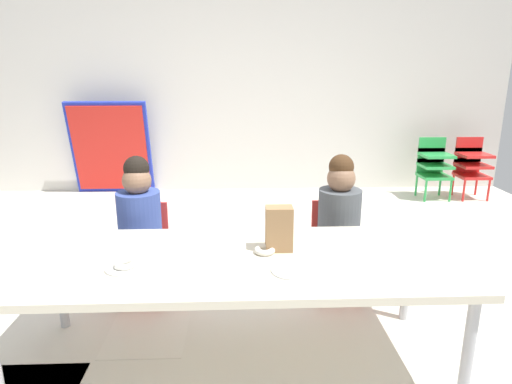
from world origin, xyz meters
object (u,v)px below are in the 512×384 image
at_px(folded_activity_table, 111,149).
at_px(paper_bag_brown, 279,229).
at_px(donut_powdered_on_plate, 125,264).
at_px(seated_child_near_camera, 140,216).
at_px(paper_plate_center_table, 292,271).
at_px(paper_plate_near_edge, 126,267).
at_px(kid_chair_green_stack, 434,164).
at_px(craft_table, 236,265).
at_px(donut_powdered_loose, 265,250).
at_px(seated_child_middle_seat, 339,214).
at_px(kid_chair_red_stack, 471,163).

xyz_separation_m(folded_activity_table, paper_bag_brown, (1.66, -3.09, 0.13)).
bearing_deg(donut_powdered_on_plate, seated_child_near_camera, 97.30).
height_order(paper_bag_brown, paper_plate_center_table, paper_bag_brown).
distance_m(paper_plate_near_edge, donut_powdered_on_plate, 0.02).
bearing_deg(paper_plate_near_edge, kid_chair_green_stack, 47.50).
height_order(paper_plate_near_edge, donut_powdered_on_plate, donut_powdered_on_plate).
relative_size(craft_table, paper_bag_brown, 9.59).
xyz_separation_m(paper_plate_center_table, donut_powdered_on_plate, (-0.73, 0.06, 0.02)).
bearing_deg(craft_table, paper_plate_near_edge, -168.89).
bearing_deg(paper_plate_center_table, seated_child_near_camera, 136.23).
bearing_deg(craft_table, folded_activity_table, 114.56).
relative_size(craft_table, kid_chair_green_stack, 3.10).
bearing_deg(seated_child_near_camera, kid_chair_green_stack, 38.45).
distance_m(craft_table, donut_powdered_on_plate, 0.50).
bearing_deg(kid_chair_green_stack, donut_powdered_on_plate, -132.50).
xyz_separation_m(paper_plate_near_edge, donut_powdered_loose, (0.63, 0.14, 0.01)).
xyz_separation_m(paper_bag_brown, donut_powdered_on_plate, (-0.70, -0.18, -0.09)).
bearing_deg(craft_table, paper_plate_center_table, -32.57).
distance_m(seated_child_middle_seat, paper_plate_center_table, 0.88).
height_order(craft_table, seated_child_near_camera, seated_child_near_camera).
relative_size(seated_child_middle_seat, donut_powdered_loose, 9.20).
distance_m(paper_plate_center_table, donut_powdered_on_plate, 0.74).
distance_m(craft_table, paper_bag_brown, 0.27).
bearing_deg(seated_child_middle_seat, craft_table, -134.94).
relative_size(folded_activity_table, donut_powdered_on_plate, 10.52).
height_order(folded_activity_table, paper_plate_center_table, folded_activity_table).
relative_size(seated_child_middle_seat, paper_bag_brown, 4.17).
height_order(seated_child_middle_seat, kid_chair_green_stack, seated_child_middle_seat).
distance_m(craft_table, donut_powdered_loose, 0.16).
height_order(folded_activity_table, donut_powdered_loose, folded_activity_table).
distance_m(craft_table, seated_child_middle_seat, 0.90).
xyz_separation_m(kid_chair_green_stack, paper_plate_center_table, (-1.97, -3.01, 0.16)).
height_order(craft_table, paper_plate_near_edge, paper_plate_near_edge).
bearing_deg(seated_child_near_camera, craft_table, -47.55).
relative_size(kid_chair_green_stack, folded_activity_table, 0.63).
bearing_deg(seated_child_near_camera, donut_powdered_on_plate, -82.70).
relative_size(seated_child_middle_seat, kid_chair_red_stack, 1.35).
bearing_deg(seated_child_middle_seat, donut_powdered_loose, -130.06).
distance_m(craft_table, paper_plate_near_edge, 0.50).
relative_size(folded_activity_table, paper_plate_near_edge, 6.04).
height_order(craft_table, donut_powdered_on_plate, donut_powdered_on_plate).
relative_size(kid_chair_green_stack, paper_plate_center_table, 3.78).
distance_m(seated_child_middle_seat, paper_bag_brown, 0.70).
bearing_deg(paper_plate_near_edge, seated_child_near_camera, 97.30).
distance_m(paper_plate_near_edge, paper_plate_center_table, 0.74).
distance_m(folded_activity_table, paper_plate_near_edge, 3.41).
bearing_deg(paper_plate_center_table, paper_plate_near_edge, 175.20).
bearing_deg(donut_powdered_loose, kid_chair_red_stack, 48.22).
bearing_deg(seated_child_near_camera, paper_plate_near_edge, -82.70).
bearing_deg(craft_table, donut_powdered_on_plate, -168.89).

